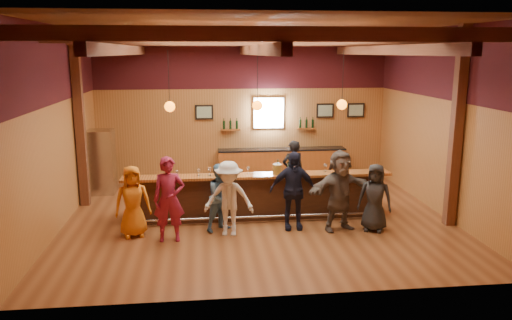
# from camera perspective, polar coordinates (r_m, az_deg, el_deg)

# --- Properties ---
(room) EXTENTS (9.04, 9.00, 4.52)m
(room) POSITION_cam_1_polar(r_m,az_deg,el_deg) (11.57, 0.13, 8.79)
(room) COLOR brown
(room) RESTS_ON ground
(bar_counter) EXTENTS (6.30, 1.07, 1.11)m
(bar_counter) POSITION_cam_1_polar(r_m,az_deg,el_deg) (12.13, 0.16, -3.97)
(bar_counter) COLOR black
(bar_counter) RESTS_ON ground
(back_bar_cabinet) EXTENTS (4.00, 0.52, 0.95)m
(back_bar_cabinet) POSITION_cam_1_polar(r_m,az_deg,el_deg) (15.73, 2.97, -0.39)
(back_bar_cabinet) COLOR brown
(back_bar_cabinet) RESTS_ON ground
(window) EXTENTS (0.95, 0.09, 0.95)m
(window) POSITION_cam_1_polar(r_m,az_deg,el_deg) (15.62, 1.44, 5.40)
(window) COLOR silver
(window) RESTS_ON room
(framed_pictures) EXTENTS (5.35, 0.05, 0.45)m
(framed_pictures) POSITION_cam_1_polar(r_m,az_deg,el_deg) (15.75, 4.59, 5.60)
(framed_pictures) COLOR black
(framed_pictures) RESTS_ON room
(wine_shelves) EXTENTS (3.00, 0.18, 0.30)m
(wine_shelves) POSITION_cam_1_polar(r_m,az_deg,el_deg) (15.61, 1.47, 3.81)
(wine_shelves) COLOR brown
(wine_shelves) RESTS_ON room
(pendant_lights) EXTENTS (4.24, 0.24, 1.37)m
(pendant_lights) POSITION_cam_1_polar(r_m,az_deg,el_deg) (11.56, 0.17, 6.28)
(pendant_lights) COLOR black
(pendant_lights) RESTS_ON room
(stainless_fridge) EXTENTS (0.70, 0.70, 1.80)m
(stainless_fridge) POSITION_cam_1_polar(r_m,az_deg,el_deg) (14.61, -17.23, -0.20)
(stainless_fridge) COLOR silver
(stainless_fridge) RESTS_ON ground
(customer_orange) EXTENTS (0.85, 0.64, 1.55)m
(customer_orange) POSITION_cam_1_polar(r_m,az_deg,el_deg) (11.04, -13.91, -4.61)
(customer_orange) COLOR #CF6713
(customer_orange) RESTS_ON ground
(customer_redvest) EXTENTS (0.67, 0.45, 1.80)m
(customer_redvest) POSITION_cam_1_polar(r_m,az_deg,el_deg) (10.58, -9.91, -4.45)
(customer_redvest) COLOR maroon
(customer_redvest) RESTS_ON ground
(customer_denim) EXTENTS (0.94, 0.90, 1.52)m
(customer_denim) POSITION_cam_1_polar(r_m,az_deg,el_deg) (11.09, -3.93, -4.28)
(customer_denim) COLOR teal
(customer_denim) RESTS_ON ground
(customer_white) EXTENTS (1.15, 0.78, 1.65)m
(customer_white) POSITION_cam_1_polar(r_m,az_deg,el_deg) (10.76, -3.12, -4.43)
(customer_white) COLOR silver
(customer_white) RESTS_ON ground
(customer_navy) EXTENTS (1.05, 0.45, 1.78)m
(customer_navy) POSITION_cam_1_polar(r_m,az_deg,el_deg) (11.16, 4.22, -3.49)
(customer_navy) COLOR black
(customer_navy) RESTS_ON ground
(customer_brown) EXTENTS (1.77, 0.98, 1.82)m
(customer_brown) POSITION_cam_1_polar(r_m,az_deg,el_deg) (11.21, 9.55, -3.45)
(customer_brown) COLOR #584D46
(customer_brown) RESTS_ON ground
(customer_dark) EXTENTS (0.88, 0.75, 1.52)m
(customer_dark) POSITION_cam_1_polar(r_m,az_deg,el_deg) (11.36, 13.42, -4.21)
(customer_dark) COLOR #242527
(customer_dark) RESTS_ON ground
(bartender) EXTENTS (0.67, 0.52, 1.65)m
(bartender) POSITION_cam_1_polar(r_m,az_deg,el_deg) (13.24, 4.24, -1.27)
(bartender) COLOR black
(bartender) RESTS_ON ground
(ice_bucket) EXTENTS (0.22, 0.22, 0.24)m
(ice_bucket) POSITION_cam_1_polar(r_m,az_deg,el_deg) (11.67, 2.44, -1.05)
(ice_bucket) COLOR olive
(ice_bucket) RESTS_ON bar_counter
(bottle_a) EXTENTS (0.07, 0.07, 0.33)m
(bottle_a) POSITION_cam_1_polar(r_m,az_deg,el_deg) (11.76, 2.52, -0.90)
(bottle_a) COLOR black
(bottle_a) RESTS_ON bar_counter
(bottle_b) EXTENTS (0.07, 0.07, 0.34)m
(bottle_b) POSITION_cam_1_polar(r_m,az_deg,el_deg) (11.81, 3.78, -0.82)
(bottle_b) COLOR black
(bottle_b) RESTS_ON bar_counter
(glass_a) EXTENTS (0.08, 0.08, 0.18)m
(glass_a) POSITION_cam_1_polar(r_m,az_deg,el_deg) (11.70, -13.62, -1.29)
(glass_a) COLOR silver
(glass_a) RESTS_ON bar_counter
(glass_b) EXTENTS (0.07, 0.07, 0.17)m
(glass_b) POSITION_cam_1_polar(r_m,az_deg,el_deg) (11.51, -9.02, -1.38)
(glass_b) COLOR silver
(glass_b) RESTS_ON bar_counter
(glass_c) EXTENTS (0.07, 0.07, 0.17)m
(glass_c) POSITION_cam_1_polar(r_m,az_deg,el_deg) (11.58, -6.56, -1.22)
(glass_c) COLOR silver
(glass_c) RESTS_ON bar_counter
(glass_d) EXTENTS (0.09, 0.09, 0.20)m
(glass_d) POSITION_cam_1_polar(r_m,az_deg,el_deg) (11.57, -5.32, -1.08)
(glass_d) COLOR silver
(glass_d) RESTS_ON bar_counter
(glass_e) EXTENTS (0.08, 0.08, 0.17)m
(glass_e) POSITION_cam_1_polar(r_m,az_deg,el_deg) (11.70, -0.91, -0.98)
(glass_e) COLOR silver
(glass_e) RESTS_ON bar_counter
(glass_f) EXTENTS (0.07, 0.07, 0.16)m
(glass_f) POSITION_cam_1_polar(r_m,az_deg,el_deg) (11.69, 5.01, -1.07)
(glass_f) COLOR silver
(glass_f) RESTS_ON bar_counter
(glass_g) EXTENTS (0.09, 0.09, 0.19)m
(glass_g) POSITION_cam_1_polar(r_m,az_deg,el_deg) (12.03, 7.91, -0.66)
(glass_g) COLOR silver
(glass_g) RESTS_ON bar_counter
(glass_h) EXTENTS (0.07, 0.07, 0.17)m
(glass_h) POSITION_cam_1_polar(r_m,az_deg,el_deg) (12.03, 9.90, -0.83)
(glass_h) COLOR silver
(glass_h) RESTS_ON bar_counter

